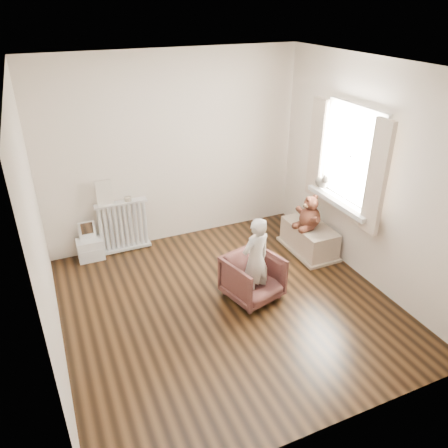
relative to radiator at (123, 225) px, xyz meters
name	(u,v)px	position (x,y,z in m)	size (l,w,h in m)	color
floor	(228,304)	(0.81, -1.68, -0.39)	(3.60, 3.60, 0.01)	black
ceiling	(229,67)	(0.81, -1.68, 2.21)	(3.60, 3.60, 0.01)	white
back_wall	(174,151)	(0.81, 0.12, 0.91)	(3.60, 0.02, 2.60)	white
front_wall	(336,304)	(0.81, -3.48, 0.91)	(3.60, 0.02, 2.60)	white
left_wall	(39,237)	(-0.99, -1.68, 0.91)	(0.02, 3.60, 2.60)	white
right_wall	(370,176)	(2.61, -1.68, 0.91)	(0.02, 3.60, 2.60)	white
window	(352,156)	(2.57, -1.38, 1.06)	(0.03, 0.90, 1.10)	white
window_sill	(340,202)	(2.48, -1.38, 0.48)	(0.22, 1.10, 0.06)	silver
curtain_left	(377,179)	(2.46, -1.95, 1.00)	(0.06, 0.26, 1.30)	beige
curtain_right	(317,149)	(2.46, -0.81, 1.00)	(0.06, 0.26, 1.30)	beige
radiator	(123,225)	(0.00, 0.00, 0.00)	(0.70, 0.13, 0.74)	silver
paper_doll	(104,193)	(-0.19, 0.00, 0.52)	(0.20, 0.02, 0.34)	beige
tin_a	(128,199)	(0.10, 0.00, 0.37)	(0.09, 0.09, 0.05)	#A59E8C
toy_vanity	(89,241)	(-0.47, -0.03, -0.11)	(0.34, 0.24, 0.53)	silver
armchair	(253,278)	(1.13, -1.66, -0.12)	(0.57, 0.59, 0.54)	brown
child	(256,260)	(1.13, -1.71, 0.15)	(0.38, 0.25, 1.04)	beige
toy_bench	(309,238)	(2.33, -1.03, -0.19)	(0.44, 0.82, 0.39)	#BEAD93
teddy_bear	(311,209)	(2.28, -1.06, 0.28)	(0.38, 0.29, 0.46)	#3D1D13
plush_cat	(322,181)	(2.47, -0.98, 0.61)	(0.15, 0.25, 0.21)	#696259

